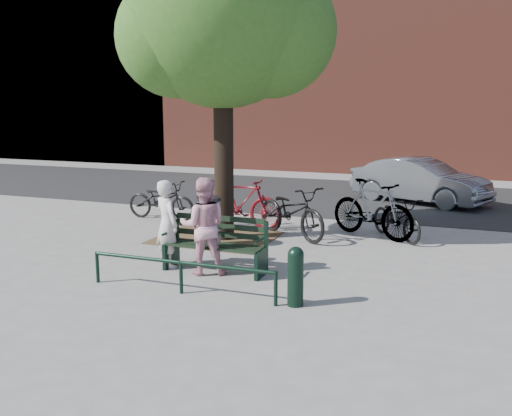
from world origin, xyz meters
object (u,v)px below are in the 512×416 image
at_px(litter_bin, 209,222).
at_px(parked_car, 420,181).
at_px(person_left, 167,224).
at_px(person_right, 203,226).
at_px(bicycle_c, 292,211).
at_px(bollard, 296,274).
at_px(park_bench, 217,243).

distance_m(litter_bin, parked_car, 7.50).
distance_m(person_left, person_right, 0.78).
bearing_deg(person_left, bicycle_c, -82.89).
height_order(person_left, litter_bin, person_left).
xyz_separation_m(person_left, bicycle_c, (1.36, 2.88, -0.21)).
height_order(litter_bin, bicycle_c, bicycle_c).
bearing_deg(bollard, parked_car, 84.70).
bearing_deg(bollard, litter_bin, 134.95).
relative_size(person_left, bollard, 1.79).
bearing_deg(person_right, bollard, 130.33).
xyz_separation_m(litter_bin, bicycle_c, (1.27, 1.39, 0.05)).
bearing_deg(park_bench, parked_car, 72.10).
bearing_deg(person_right, person_left, -33.66).
distance_m(bicycle_c, parked_car, 5.71).
relative_size(park_bench, person_right, 1.07).
distance_m(park_bench, litter_bin, 1.62).
height_order(person_left, parked_car, person_left).
xyz_separation_m(bicycle_c, parked_car, (2.15, 5.29, 0.08)).
bearing_deg(park_bench, litter_bin, 120.01).
bearing_deg(bicycle_c, parked_car, 12.29).
relative_size(person_right, bollard, 1.90).
xyz_separation_m(person_right, litter_bin, (-0.68, 1.63, -0.30)).
xyz_separation_m(park_bench, person_right, (-0.13, -0.23, 0.33)).
xyz_separation_m(person_right, bicycle_c, (0.59, 3.02, -0.26)).
height_order(person_right, litter_bin, person_right).
relative_size(person_right, bicycle_c, 0.77).
bearing_deg(parked_car, bollard, -162.46).
relative_size(person_left, parked_car, 0.40).
distance_m(person_left, litter_bin, 1.52).
xyz_separation_m(person_left, bollard, (2.65, -1.08, -0.31)).
bearing_deg(litter_bin, person_left, -93.41).
bearing_deg(park_bench, person_right, -119.70).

